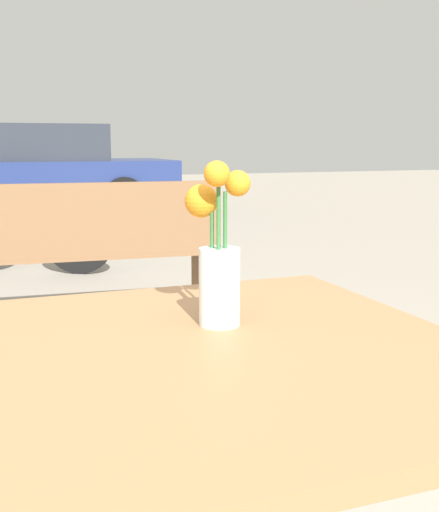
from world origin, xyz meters
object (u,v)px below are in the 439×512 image
at_px(bicycle, 28,234).
at_px(parked_car, 17,174).
at_px(bench_near, 63,252).
at_px(table_front, 181,408).
at_px(flower_vase, 218,265).

bearing_deg(bicycle, parked_car, 86.45).
distance_m(bench_near, bicycle, 1.91).
distance_m(table_front, flower_vase, 0.26).
xyz_separation_m(bench_near, bicycle, (-0.02, 1.90, -0.15)).
height_order(table_front, flower_vase, flower_vase).
distance_m(flower_vase, parked_car, 8.66).
height_order(table_front, bicycle, table_front).
distance_m(flower_vase, bench_near, 2.54).
height_order(flower_vase, bench_near, flower_vase).
xyz_separation_m(table_front, bench_near, (0.19, 2.62, -0.17)).
bearing_deg(parked_car, bicycle, -93.55).
bearing_deg(parked_car, table_front, -92.84).
xyz_separation_m(table_front, parked_car, (0.43, 8.76, -0.01)).
xyz_separation_m(flower_vase, bicycle, (0.06, 4.41, -0.53)).
height_order(table_front, parked_car, parked_car).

